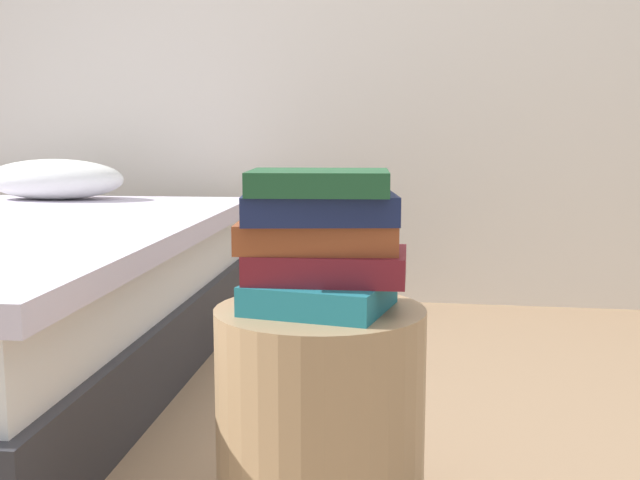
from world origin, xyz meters
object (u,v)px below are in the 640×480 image
object	(u,v)px
book_rust	(317,236)
book_navy	(319,208)
book_maroon	(327,265)
book_teal	(317,295)
book_forest	(316,182)
side_table	(320,423)

from	to	relation	value
book_rust	book_navy	xyz separation A→B (m)	(0.01, -0.01, 0.05)
book_maroon	book_navy	xyz separation A→B (m)	(-0.01, -0.02, 0.10)
book_maroon	book_rust	world-z (taller)	book_rust
book_teal	book_maroon	size ratio (longest dim) A/B	0.84
book_navy	book_forest	world-z (taller)	book_forest
book_maroon	side_table	bearing A→B (deg)	-141.67
book_navy	book_forest	distance (m)	0.05
book_navy	book_forest	size ratio (longest dim) A/B	1.11
side_table	book_rust	distance (m)	0.34
book_maroon	book_forest	xyz separation A→B (m)	(-0.02, -0.02, 0.15)
book_rust	book_teal	bearing A→B (deg)	-90.27
book_teal	book_forest	world-z (taller)	book_forest
book_teal	book_navy	world-z (taller)	book_navy
side_table	book_forest	world-z (taller)	book_forest
book_rust	book_forest	xyz separation A→B (m)	(0.00, -0.02, 0.10)
book_teal	book_forest	xyz separation A→B (m)	(0.00, -0.00, 0.20)
side_table	book_navy	distance (m)	0.39
book_rust	book_forest	bearing A→B (deg)	-91.15
book_teal	book_forest	bearing A→B (deg)	-76.99
side_table	book_maroon	xyz separation A→B (m)	(0.01, 0.01, 0.29)
book_teal	book_maroon	bearing A→B (deg)	56.15
book_maroon	book_navy	bearing A→B (deg)	-128.30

